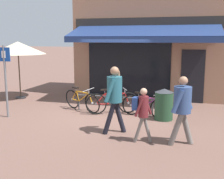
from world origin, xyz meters
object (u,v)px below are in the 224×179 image
at_px(pedestrian_child, 142,108).
at_px(cafe_parasol, 18,48).
at_px(bicycle_orange, 82,100).
at_px(pedestrian_adult, 115,93).
at_px(bicycle_purple, 145,106).
at_px(pedestrian_second_adult, 182,104).
at_px(litter_bin, 164,104).
at_px(bicycle_red, 112,103).
at_px(parking_sign, 5,74).

height_order(pedestrian_child, cafe_parasol, cafe_parasol).
bearing_deg(bicycle_orange, pedestrian_adult, -23.15).
height_order(bicycle_orange, bicycle_purple, bicycle_orange).
distance_m(bicycle_orange, bicycle_purple, 2.28).
height_order(pedestrian_second_adult, litter_bin, pedestrian_second_adult).
relative_size(pedestrian_adult, pedestrian_child, 1.33).
bearing_deg(litter_bin, pedestrian_second_adult, -73.72).
distance_m(bicycle_red, pedestrian_adult, 2.12).
height_order(pedestrian_child, parking_sign, parking_sign).
bearing_deg(cafe_parasol, bicycle_red, -17.42).
relative_size(bicycle_orange, litter_bin, 1.63).
bearing_deg(bicycle_purple, litter_bin, 3.37).
distance_m(bicycle_purple, litter_bin, 0.65).
bearing_deg(bicycle_orange, pedestrian_child, -18.16).
distance_m(bicycle_red, pedestrian_child, 2.81).
bearing_deg(parking_sign, bicycle_red, 22.47).
bearing_deg(bicycle_red, bicycle_orange, 149.06).
height_order(pedestrian_adult, cafe_parasol, cafe_parasol).
xyz_separation_m(pedestrian_adult, parking_sign, (-3.76, 0.60, 0.32)).
relative_size(bicycle_purple, pedestrian_adult, 0.90).
distance_m(pedestrian_adult, pedestrian_second_adult, 1.80).
height_order(bicycle_red, pedestrian_adult, pedestrian_adult).
bearing_deg(bicycle_red, cafe_parasol, 136.37).
relative_size(parking_sign, cafe_parasol, 0.96).
height_order(pedestrian_adult, litter_bin, pedestrian_adult).
relative_size(bicycle_purple, pedestrian_second_adult, 0.98).
bearing_deg(parking_sign, pedestrian_adult, -9.04).
xyz_separation_m(pedestrian_adult, pedestrian_child, (0.82, -0.48, -0.25)).
xyz_separation_m(bicycle_orange, pedestrian_child, (2.55, -2.48, 0.48)).
distance_m(litter_bin, parking_sign, 5.12).
distance_m(pedestrian_second_adult, cafe_parasol, 7.84).
bearing_deg(pedestrian_adult, parking_sign, 161.57).
bearing_deg(bicycle_red, bicycle_purple, -31.91).
xyz_separation_m(bicycle_red, parking_sign, (-3.17, -1.31, 1.03)).
distance_m(pedestrian_adult, litter_bin, 2.11).
bearing_deg(bicycle_red, litter_bin, -34.47).
xyz_separation_m(bicycle_red, pedestrian_child, (1.41, -2.39, 0.47)).
bearing_deg(parking_sign, litter_bin, 12.13).
xyz_separation_m(litter_bin, cafe_parasol, (-6.23, 1.66, 1.64)).
bearing_deg(pedestrian_second_adult, cafe_parasol, 153.84).
relative_size(pedestrian_second_adult, litter_bin, 1.69).
bearing_deg(pedestrian_second_adult, bicycle_orange, 147.91).
bearing_deg(bicycle_red, parking_sign, 176.26).
relative_size(pedestrian_adult, litter_bin, 1.83).
xyz_separation_m(pedestrian_child, pedestrian_second_adult, (0.94, 0.09, 0.14)).
xyz_separation_m(bicycle_purple, litter_bin, (0.62, -0.14, 0.14)).
bearing_deg(pedestrian_second_adult, bicycle_purple, 121.47).
bearing_deg(pedestrian_second_adult, pedestrian_child, -172.17).
relative_size(bicycle_red, pedestrian_child, 1.22).
relative_size(pedestrian_child, cafe_parasol, 0.57).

